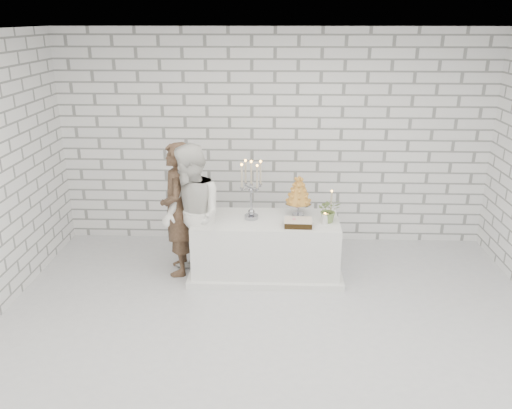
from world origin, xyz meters
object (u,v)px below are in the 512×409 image
Objects in this scene: candelabra at (251,190)px; croquembouche at (298,195)px; groom at (177,209)px; bride at (192,216)px; cake_table at (266,247)px.

croquembouche is (0.58, 0.15, -0.11)m from candelabra.
bride reaches higher than groom.
croquembouche reaches higher than cake_table.
bride is at bearing -162.33° from candelabra.
cake_table is 1.04× the size of bride.
cake_table is 0.77m from candelabra.
cake_table is at bearing 79.87° from groom.
candelabra is (0.93, -0.02, 0.27)m from groom.
croquembouche is at bearing 14.42° from candelabra.
cake_table is at bearing -2.69° from candelabra.
candelabra is at bearing 177.31° from cake_table.
groom is at bearing -170.77° from bride.
cake_table is 0.77m from croquembouche.
groom reaches higher than croquembouche.
cake_table is 3.41× the size of croquembouche.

